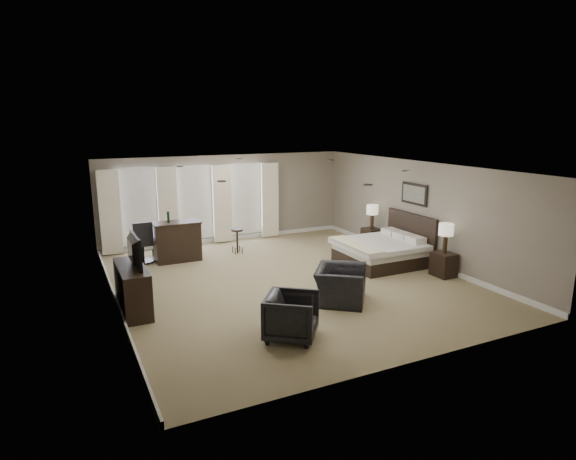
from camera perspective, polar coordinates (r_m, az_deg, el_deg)
name	(u,v)px	position (r m, az deg, el deg)	size (l,w,h in m)	color
room	(288,226)	(10.76, -0.03, 0.50)	(7.60, 8.60, 2.64)	#827553
window_bay	(195,205)	(14.23, -10.95, 2.94)	(5.25, 0.20, 2.30)	silver
bed	(376,241)	(12.36, 10.44, -1.29)	(1.95, 1.86, 1.24)	silver
nightstand_near	(444,264)	(11.95, 17.95, -3.90)	(0.43, 0.52, 0.57)	black
nightstand_far	(371,238)	(14.09, 9.84, -0.94)	(0.42, 0.52, 0.56)	black
lamp_near	(446,238)	(11.79, 18.17, -0.95)	(0.34, 0.34, 0.70)	beige
lamp_far	(372,217)	(13.96, 9.94, 1.56)	(0.33, 0.33, 0.69)	beige
wall_art	(414,194)	(12.83, 14.70, 4.16)	(0.04, 0.96, 0.56)	slate
dresser	(133,289)	(9.78, -17.93, -6.63)	(0.50, 1.54, 0.90)	black
tv	(131,263)	(9.62, -18.15, -3.71)	(1.08, 0.62, 0.14)	black
armchair_near	(341,279)	(9.81, 6.25, -5.78)	(1.10, 0.72, 0.96)	black
armchair_far	(292,314)	(8.19, 0.44, -9.96)	(0.84, 0.78, 0.86)	black
bar_counter	(177,241)	(12.86, -13.00, -1.30)	(1.20, 0.63, 1.05)	black
bar_stool_left	(157,244)	(13.40, -15.27, -1.56)	(0.35, 0.35, 0.74)	black
bar_stool_right	(237,241)	(13.35, -6.03, -1.32)	(0.33, 0.33, 0.69)	black
desk_chair	(142,242)	(12.93, -16.92, -1.33)	(0.56, 0.56, 1.11)	black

